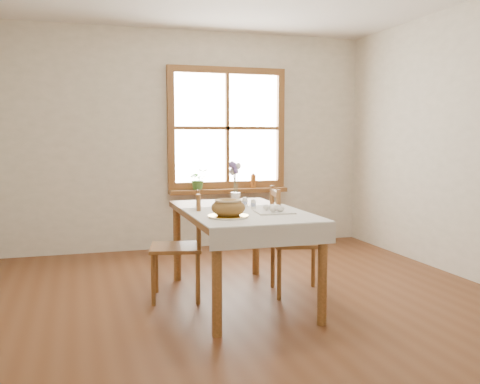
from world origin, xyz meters
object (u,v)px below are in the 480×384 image
object	(u,v)px
chair_left	(176,246)
chair_right	(297,241)
bread_plate	(228,216)
dining_table	(240,220)
flower_vase	(235,199)

from	to	relation	value
chair_left	chair_right	size ratio (longest dim) A/B	0.97
bread_plate	chair_left	bearing A→B (deg)	115.22
dining_table	chair_right	distance (m)	0.56
dining_table	chair_right	world-z (taller)	chair_right
bread_plate	flower_vase	size ratio (longest dim) A/B	3.03
chair_right	flower_vase	world-z (taller)	chair_right
chair_right	bread_plate	distance (m)	0.92
flower_vase	dining_table	bearing A→B (deg)	-101.12
dining_table	flower_vase	world-z (taller)	flower_vase
chair_left	chair_right	world-z (taller)	chair_right
chair_left	flower_vase	world-z (taller)	chair_left
chair_right	flower_vase	xyz separation A→B (m)	(-0.45, 0.35, 0.34)
chair_right	flower_vase	size ratio (longest dim) A/B	9.60
dining_table	chair_right	size ratio (longest dim) A/B	1.74
dining_table	chair_left	world-z (taller)	chair_left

